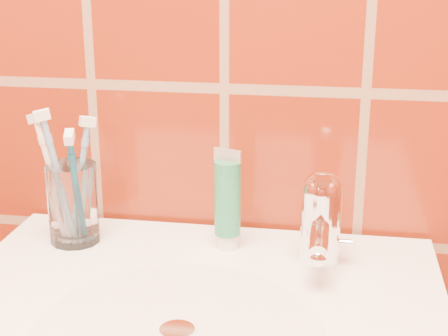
# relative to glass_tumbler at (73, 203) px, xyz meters

# --- Properties ---
(glass_tumbler) EXTENTS (0.08, 0.08, 0.11)m
(glass_tumbler) POSITION_rel_glass_tumbler_xyz_m (0.00, 0.00, 0.00)
(glass_tumbler) COLOR white
(glass_tumbler) RESTS_ON pedestal_sink
(toothpaste_tube) EXTENTS (0.04, 0.03, 0.13)m
(toothpaste_tube) POSITION_rel_glass_tumbler_xyz_m (0.20, 0.01, 0.01)
(toothpaste_tube) COLOR white
(toothpaste_tube) RESTS_ON pedestal_sink
(faucet) EXTENTS (0.05, 0.11, 0.12)m
(faucet) POSITION_rel_glass_tumbler_xyz_m (0.32, -0.02, 0.01)
(faucet) COLOR white
(faucet) RESTS_ON pedestal_sink
(toothbrush_0) EXTENTS (0.09, 0.08, 0.18)m
(toothbrush_0) POSITION_rel_glass_tumbler_xyz_m (0.01, 0.02, 0.03)
(toothbrush_0) COLOR #6E9FC4
(toothbrush_0) RESTS_ON glass_tumbler
(toothbrush_1) EXTENTS (0.11, 0.10, 0.18)m
(toothbrush_1) POSITION_rel_glass_tumbler_xyz_m (-0.02, 0.00, 0.03)
(toothbrush_1) COLOR white
(toothbrush_1) RESTS_ON glass_tumbler
(toothbrush_2) EXTENTS (0.06, 0.13, 0.18)m
(toothbrush_2) POSITION_rel_glass_tumbler_xyz_m (0.01, -0.02, 0.03)
(toothbrush_2) COLOR #0D516D
(toothbrush_2) RESTS_ON glass_tumbler
(toothbrush_3) EXTENTS (0.08, 0.08, 0.19)m
(toothbrush_3) POSITION_rel_glass_tumbler_xyz_m (-0.01, -0.01, 0.04)
(toothbrush_3) COLOR #73A2CC
(toothbrush_3) RESTS_ON glass_tumbler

